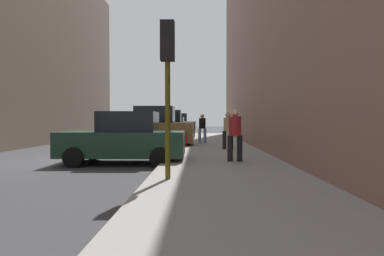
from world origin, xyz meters
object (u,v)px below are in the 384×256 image
Objects in this scene: parked_bronze_suv at (152,129)px; fire_hydrant at (184,140)px; pedestrian_in_tan_coat at (228,129)px; parked_dark_green_sedan at (125,139)px; parked_white_van at (176,124)px; pedestrian_in_red_jacket at (235,132)px; traffic_light at (168,65)px; parked_black_suv at (165,126)px; pedestrian_in_jeans at (202,127)px; parked_silver_sedan at (172,127)px.

fire_hydrant is (1.80, -1.11, -0.54)m from parked_bronze_suv.
pedestrian_in_tan_coat is at bearing -32.37° from parked_bronze_suv.
parked_dark_green_sedan is 23.60m from parked_white_van.
parked_white_van is 2.72× the size of pedestrian_in_red_jacket.
parked_white_van is 1.29× the size of traffic_light.
fire_hydrant is (1.80, -7.48, -0.54)m from parked_black_suv.
pedestrian_in_red_jacket reaches higher than parked_dark_green_sedan.
parked_black_suv is at bearing 90.00° from parked_bronze_suv.
parked_dark_green_sedan is 12.49m from parked_black_suv.
parked_bronze_suv is 17.49m from parked_white_van.
parked_bronze_suv reaches higher than pedestrian_in_jeans.
pedestrian_in_red_jacket is at bearing -81.14° from parked_white_van.
parked_bronze_suv reaches higher than pedestrian_in_tan_coat.
pedestrian_in_red_jacket reaches higher than parked_silver_sedan.
parked_bronze_suv is at bearing 147.63° from pedestrian_in_tan_coat.
parked_silver_sedan is (0.00, 5.53, -0.18)m from parked_black_suv.
parked_black_suv is 5.54m from parked_silver_sedan.
parked_white_van is 2.72× the size of pedestrian_in_jeans.
traffic_light is (1.85, -9.55, 1.73)m from parked_bronze_suv.
parked_black_suv is 1.09× the size of parked_silver_sedan.
parked_white_van is (-0.00, 17.49, 0.00)m from parked_bronze_suv.
pedestrian_in_red_jacket is (1.90, 2.99, -1.65)m from traffic_light.
fire_hydrant is at bearing -76.45° from parked_black_suv.
parked_bronze_suv is at bearing -90.00° from parked_black_suv.
pedestrian_in_jeans is (2.76, -10.57, 0.26)m from parked_silver_sedan.
parked_dark_green_sedan is at bearing 173.23° from pedestrian_in_red_jacket.
parked_dark_green_sedan is at bearing -90.00° from parked_silver_sedan.
traffic_light is at bearing -83.36° from parked_black_suv.
pedestrian_in_jeans is (2.76, 1.33, 0.07)m from parked_bronze_suv.
parked_bronze_suv is at bearing -154.23° from pedestrian_in_jeans.
pedestrian_in_tan_coat is (2.11, -1.37, 0.61)m from fire_hydrant.
parked_black_suv reaches higher than fire_hydrant.
parked_bronze_suv reaches higher than parked_silver_sedan.
fire_hydrant is at bearing -31.59° from parked_bronze_suv.
parked_bronze_suv is 2.69× the size of pedestrian_in_tan_coat.
parked_silver_sedan is at bearing -90.00° from parked_white_van.
pedestrian_in_tan_coat is 1.00× the size of pedestrian_in_jeans.
pedestrian_in_red_jacket is (3.75, -12.94, 0.07)m from parked_black_suv.
traffic_light reaches higher than parked_dark_green_sedan.
parked_bronze_suv is (-0.00, 6.11, 0.18)m from parked_dark_green_sedan.
fire_hydrant is 2.70m from pedestrian_in_jeans.
parked_bronze_suv is 11.91m from parked_silver_sedan.
parked_black_suv is at bearing 118.74° from pedestrian_in_jeans.
parked_black_suv reaches higher than pedestrian_in_red_jacket.
fire_hydrant is 0.41× the size of pedestrian_in_red_jacket.
parked_silver_sedan is 14.91m from pedestrian_in_tan_coat.
pedestrian_in_red_jacket is at bearing -73.84° from parked_black_suv.
pedestrian_in_red_jacket is at bearing -82.89° from pedestrian_in_jeans.
pedestrian_in_jeans is at bearing 69.64° from parked_dark_green_sedan.
traffic_light is (1.85, -3.43, 1.91)m from parked_dark_green_sedan.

